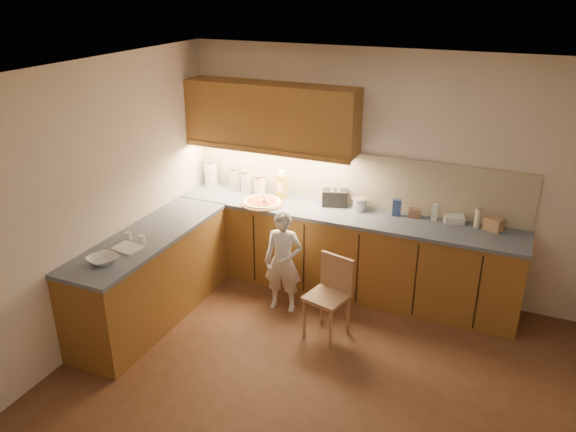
% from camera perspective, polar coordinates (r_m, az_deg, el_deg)
% --- Properties ---
extents(room, '(4.54, 4.50, 2.62)m').
position_cam_1_polar(room, '(4.12, 3.57, 0.92)').
color(room, '#51301B').
rests_on(room, ground).
extents(l_counter, '(3.77, 2.62, 0.92)m').
position_cam_1_polar(l_counter, '(6.00, -0.90, -4.40)').
color(l_counter, olive).
rests_on(l_counter, ground).
extents(backsplash, '(3.75, 0.02, 0.58)m').
position_cam_1_polar(backsplash, '(6.16, 6.56, 3.81)').
color(backsplash, '#B8AE8E').
rests_on(backsplash, l_counter).
extents(upper_cabinets, '(1.95, 0.36, 0.73)m').
position_cam_1_polar(upper_cabinets, '(6.15, -1.77, 10.10)').
color(upper_cabinets, olive).
rests_on(upper_cabinets, ground).
extents(pizza_on_board, '(0.47, 0.47, 0.19)m').
position_cam_1_polar(pizza_on_board, '(6.20, -2.64, 1.39)').
color(pizza_on_board, tan).
rests_on(pizza_on_board, l_counter).
extents(child, '(0.43, 0.32, 1.09)m').
position_cam_1_polar(child, '(5.76, -0.48, -4.66)').
color(child, white).
rests_on(child, ground).
extents(wooden_chair, '(0.44, 0.44, 0.80)m').
position_cam_1_polar(wooden_chair, '(5.43, 4.36, -7.57)').
color(wooden_chair, tan).
rests_on(wooden_chair, ground).
extents(mixing_bowl, '(0.31, 0.31, 0.06)m').
position_cam_1_polar(mixing_bowl, '(5.19, -18.33, -4.23)').
color(mixing_bowl, white).
rests_on(mixing_bowl, l_counter).
extents(canister_a, '(0.16, 0.16, 0.32)m').
position_cam_1_polar(canister_a, '(6.78, -7.84, 4.39)').
color(canister_a, silver).
rests_on(canister_a, l_counter).
extents(canister_b, '(0.16, 0.16, 0.27)m').
position_cam_1_polar(canister_b, '(6.63, -5.34, 3.88)').
color(canister_b, beige).
rests_on(canister_b, l_counter).
extents(canister_c, '(0.15, 0.15, 0.27)m').
position_cam_1_polar(canister_c, '(6.52, -4.18, 3.55)').
color(canister_c, white).
rests_on(canister_c, l_counter).
extents(canister_d, '(0.15, 0.15, 0.24)m').
position_cam_1_polar(canister_d, '(6.45, -2.92, 3.21)').
color(canister_d, white).
rests_on(canister_d, l_counter).
extents(oil_jug, '(0.12, 0.10, 0.32)m').
position_cam_1_polar(oil_jug, '(6.33, -0.66, 3.10)').
color(oil_jug, gold).
rests_on(oil_jug, l_counter).
extents(toaster, '(0.31, 0.23, 0.18)m').
position_cam_1_polar(toaster, '(6.15, 4.81, 1.85)').
color(toaster, black).
rests_on(toaster, l_counter).
extents(steel_pot, '(0.18, 0.18, 0.13)m').
position_cam_1_polar(steel_pot, '(6.07, 7.27, 1.22)').
color(steel_pot, silver).
rests_on(steel_pot, l_counter).
extents(blue_box, '(0.10, 0.08, 0.18)m').
position_cam_1_polar(blue_box, '(5.99, 10.99, 0.87)').
color(blue_box, '#2E468B').
rests_on(blue_box, l_counter).
extents(card_box_a, '(0.14, 0.11, 0.09)m').
position_cam_1_polar(card_box_a, '(6.00, 12.76, 0.31)').
color(card_box_a, '#A57758').
rests_on(card_box_a, l_counter).
extents(white_bottle, '(0.06, 0.06, 0.18)m').
position_cam_1_polar(white_bottle, '(5.95, 14.68, 0.37)').
color(white_bottle, silver).
rests_on(white_bottle, l_counter).
extents(flat_pack, '(0.23, 0.19, 0.08)m').
position_cam_1_polar(flat_pack, '(5.96, 16.51, -0.32)').
color(flat_pack, white).
rests_on(flat_pack, l_counter).
extents(tall_jar, '(0.07, 0.07, 0.21)m').
position_cam_1_polar(tall_jar, '(5.89, 18.73, -0.15)').
color(tall_jar, white).
rests_on(tall_jar, l_counter).
extents(card_box_b, '(0.20, 0.18, 0.13)m').
position_cam_1_polar(card_box_b, '(5.91, 20.17, -0.75)').
color(card_box_b, tan).
rests_on(card_box_b, l_counter).
extents(dough_cloth, '(0.27, 0.23, 0.02)m').
position_cam_1_polar(dough_cloth, '(5.39, -16.01, -3.14)').
color(dough_cloth, silver).
rests_on(dough_cloth, l_counter).
extents(spice_jar_a, '(0.07, 0.07, 0.07)m').
position_cam_1_polar(spice_jar_a, '(5.56, -15.92, -1.96)').
color(spice_jar_a, silver).
rests_on(spice_jar_a, l_counter).
extents(spice_jar_b, '(0.08, 0.08, 0.08)m').
position_cam_1_polar(spice_jar_b, '(5.44, -14.63, -2.35)').
color(spice_jar_b, white).
rests_on(spice_jar_b, l_counter).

